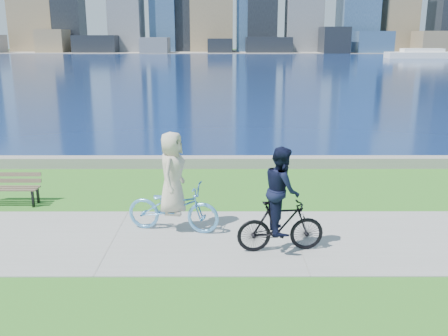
# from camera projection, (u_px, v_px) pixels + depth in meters

# --- Properties ---
(ground) EXTENTS (320.00, 320.00, 0.00)m
(ground) POSITION_uv_depth(u_px,v_px,m) (113.00, 240.00, 10.85)
(ground) COLOR #286B1C
(ground) RESTS_ON ground
(concrete_path) EXTENTS (80.00, 3.50, 0.02)m
(concrete_path) POSITION_uv_depth(u_px,v_px,m) (113.00, 239.00, 10.85)
(concrete_path) COLOR gray
(concrete_path) RESTS_ON ground
(seawall) EXTENTS (90.00, 0.50, 0.35)m
(seawall) POSITION_uv_depth(u_px,v_px,m) (152.00, 162.00, 16.80)
(seawall) COLOR gray
(seawall) RESTS_ON ground
(bay_water) EXTENTS (320.00, 131.00, 0.01)m
(bay_water) POSITION_uv_depth(u_px,v_px,m) (208.00, 63.00, 80.43)
(bay_water) COLOR #0B1E49
(bay_water) RESTS_ON ground
(far_shore) EXTENTS (320.00, 30.00, 0.12)m
(far_shore) POSITION_uv_depth(u_px,v_px,m) (214.00, 52.00, 136.47)
(far_shore) COLOR gray
(far_shore) RESTS_ON ground
(ferry_far) EXTENTS (13.73, 3.92, 1.86)m
(ferry_far) POSITION_uv_depth(u_px,v_px,m) (422.00, 54.00, 97.59)
(ferry_far) COLOR white
(ferry_far) RESTS_ON ground
(park_bench) EXTENTS (1.57, 0.54, 0.81)m
(park_bench) POSITION_uv_depth(u_px,v_px,m) (9.00, 186.00, 13.05)
(park_bench) COLOR black
(park_bench) RESTS_ON ground
(cyclist_woman) EXTENTS (1.16, 2.22, 2.28)m
(cyclist_woman) POSITION_uv_depth(u_px,v_px,m) (173.00, 195.00, 11.12)
(cyclist_woman) COLOR #5FA8E7
(cyclist_woman) RESTS_ON ground
(cyclist_man) EXTENTS (0.73, 1.82, 2.19)m
(cyclist_man) POSITION_uv_depth(u_px,v_px,m) (281.00, 208.00, 10.03)
(cyclist_man) COLOR black
(cyclist_man) RESTS_ON ground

